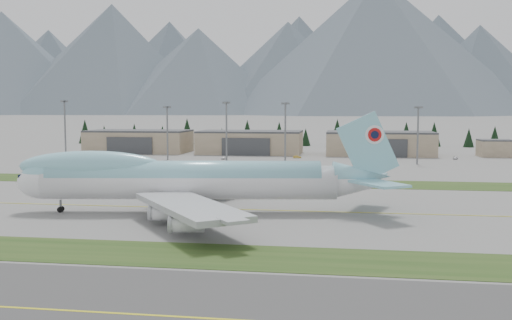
% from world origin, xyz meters
% --- Properties ---
extents(ground, '(7000.00, 7000.00, 0.00)m').
position_xyz_m(ground, '(0.00, 0.00, 0.00)').
color(ground, slate).
rests_on(ground, ground).
extents(grass_strip_near, '(400.00, 14.00, 0.08)m').
position_xyz_m(grass_strip_near, '(0.00, -38.00, 0.00)').
color(grass_strip_near, '#254217').
rests_on(grass_strip_near, ground).
extents(grass_strip_far, '(400.00, 18.00, 0.08)m').
position_xyz_m(grass_strip_far, '(0.00, 45.00, 0.00)').
color(grass_strip_far, '#254217').
rests_on(grass_strip_far, ground).
extents(asphalt_taxiway, '(400.00, 32.00, 0.04)m').
position_xyz_m(asphalt_taxiway, '(0.00, -62.00, 0.00)').
color(asphalt_taxiway, '#3E3E3E').
rests_on(asphalt_taxiway, ground).
extents(taxiway_line_main, '(400.00, 0.40, 0.02)m').
position_xyz_m(taxiway_line_main, '(0.00, 0.00, 0.00)').
color(taxiway_line_main, yellow).
rests_on(taxiway_line_main, ground).
extents(taxiway_line_near, '(400.00, 0.40, 0.02)m').
position_xyz_m(taxiway_line_near, '(0.00, -62.00, 0.00)').
color(taxiway_line_near, yellow).
rests_on(taxiway_line_near, ground).
extents(boeing_747_freighter, '(78.64, 66.98, 20.63)m').
position_xyz_m(boeing_747_freighter, '(-3.32, -4.84, 6.80)').
color(boeing_747_freighter, white).
rests_on(boeing_747_freighter, ground).
extents(hangar_left, '(48.00, 26.60, 10.80)m').
position_xyz_m(hangar_left, '(-70.00, 149.90, 5.39)').
color(hangar_left, gray).
rests_on(hangar_left, ground).
extents(hangar_center, '(48.00, 26.60, 10.80)m').
position_xyz_m(hangar_center, '(-15.00, 149.90, 5.39)').
color(hangar_center, gray).
rests_on(hangar_center, ground).
extents(hangar_right, '(48.00, 26.60, 10.80)m').
position_xyz_m(hangar_right, '(45.00, 149.90, 5.39)').
color(hangar_right, gray).
rests_on(hangar_right, ground).
extents(control_shed, '(14.00, 12.00, 7.60)m').
position_xyz_m(control_shed, '(95.00, 148.00, 3.80)').
color(control_shed, gray).
rests_on(control_shed, ground).
extents(floodlight_masts, '(190.39, 9.28, 24.68)m').
position_xyz_m(floodlight_masts, '(1.15, 109.51, 16.29)').
color(floodlight_masts, slate).
rests_on(floodlight_masts, ground).
extents(service_vehicle_a, '(2.18, 3.71, 1.19)m').
position_xyz_m(service_vehicle_a, '(-20.95, 116.95, 0.00)').
color(service_vehicle_a, white).
rests_on(service_vehicle_a, ground).
extents(service_vehicle_b, '(3.61, 1.34, 1.18)m').
position_xyz_m(service_vehicle_b, '(8.98, 127.00, 0.00)').
color(service_vehicle_b, '#B48F2D').
rests_on(service_vehicle_b, ground).
extents(service_vehicle_c, '(2.73, 4.28, 1.15)m').
position_xyz_m(service_vehicle_c, '(74.99, 131.19, 0.00)').
color(service_vehicle_c, silver).
rests_on(service_vehicle_c, ground).
extents(conifer_belt, '(265.12, 16.09, 15.70)m').
position_xyz_m(conifer_belt, '(-5.81, 212.50, 6.80)').
color(conifer_belt, black).
rests_on(conifer_belt, ground).
extents(mountain_ridge_front, '(4307.85, 1228.88, 528.53)m').
position_xyz_m(mountain_ridge_front, '(-12.99, 2204.07, 230.99)').
color(mountain_ridge_front, '#4A5963').
rests_on(mountain_ridge_front, ground).
extents(mountain_ridge_rear, '(4450.75, 1042.82, 521.41)m').
position_xyz_m(mountain_ridge_rear, '(222.12, 2900.00, 256.78)').
color(mountain_ridge_rear, '#4A5963').
rests_on(mountain_ridge_rear, ground).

